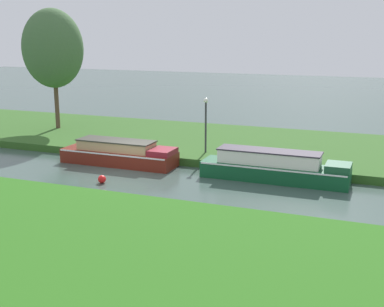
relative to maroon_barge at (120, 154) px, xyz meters
The scene contains 8 objects.
ground_plane 1.72m from the maroon_barge, 47.29° to the right, with size 120.00×120.00×0.00m, color #3D514B.
riverbank_far 5.92m from the maroon_barge, 79.19° to the left, with size 72.00×10.00×0.40m, color #305C21.
maroon_barge is the anchor object (origin of this frame).
forest_narrowboat 7.93m from the maroon_barge, ahead, with size 6.63×1.52×1.38m.
willow_tree_left 10.69m from the maroon_barge, 144.93° to the left, with size 4.12×3.25×7.63m.
lamp_post 4.76m from the maroon_barge, 33.64° to the left, with size 0.24×0.24×2.85m.
mooring_post_near 1.43m from the maroon_barge, 113.65° to the left, with size 0.13×0.13×0.59m, color #433C2C.
channel_buoy 3.39m from the maroon_barge, 74.50° to the right, with size 0.36×0.36×0.36m, color red.
Camera 1 is at (11.49, -20.78, 6.53)m, focal length 47.68 mm.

